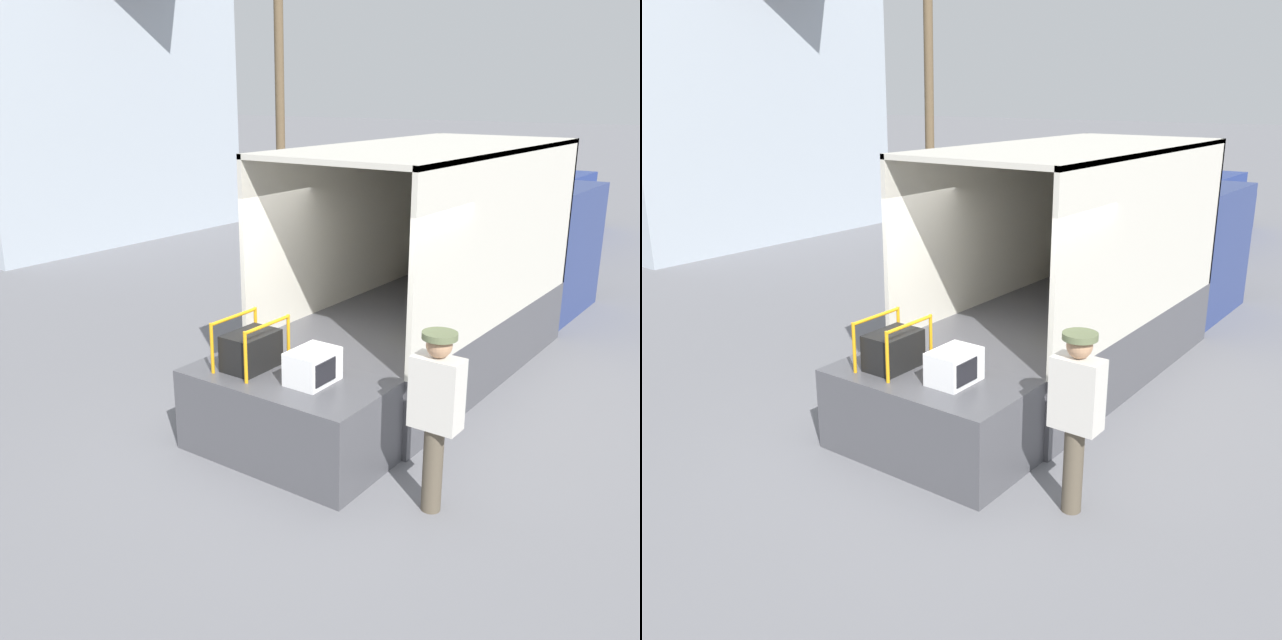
# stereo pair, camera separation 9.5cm
# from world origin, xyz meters

# --- Properties ---
(ground_plane) EXTENTS (160.00, 160.00, 0.00)m
(ground_plane) POSITION_xyz_m (0.00, 0.00, 0.00)
(ground_plane) COLOR slate
(box_truck) EXTENTS (7.09, 2.18, 2.98)m
(box_truck) POSITION_xyz_m (4.06, 0.00, 0.91)
(box_truck) COLOR navy
(box_truck) RESTS_ON ground
(tailgate_deck) EXTENTS (1.14, 2.07, 0.88)m
(tailgate_deck) POSITION_xyz_m (-0.57, 0.00, 0.44)
(tailgate_deck) COLOR #4C4C51
(tailgate_deck) RESTS_ON ground
(microwave) EXTENTS (0.51, 0.38, 0.33)m
(microwave) POSITION_xyz_m (-0.55, -0.31, 1.05)
(microwave) COLOR white
(microwave) RESTS_ON tailgate_deck
(portable_generator) EXTENTS (0.71, 0.48, 0.53)m
(portable_generator) POSITION_xyz_m (-0.58, 0.43, 1.08)
(portable_generator) COLOR black
(portable_generator) RESTS_ON tailgate_deck
(worker_person) EXTENTS (0.30, 0.44, 1.69)m
(worker_person) POSITION_xyz_m (-0.62, -1.68, 1.04)
(worker_person) COLOR brown
(worker_person) RESTS_ON ground
(pickup_truck_blue) EXTENTS (5.35, 1.96, 1.58)m
(pickup_truck_blue) POSITION_xyz_m (12.21, 1.92, 0.66)
(pickup_truck_blue) COLOR navy
(pickup_truck_blue) RESTS_ON ground
(house_backdrop) EXTENTS (7.77, 8.04, 8.86)m
(house_backdrop) POSITION_xyz_m (5.88, 13.53, 4.52)
(house_backdrop) COLOR #A8B2BC
(house_backdrop) RESTS_ON ground
(utility_pole) EXTENTS (1.80, 0.28, 9.16)m
(utility_pole) POSITION_xyz_m (11.69, 9.90, 4.74)
(utility_pole) COLOR brown
(utility_pole) RESTS_ON ground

